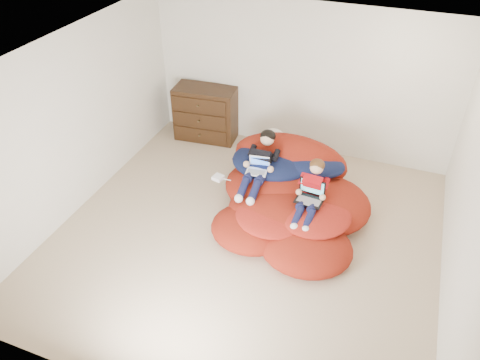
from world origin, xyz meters
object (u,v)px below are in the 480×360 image
Objects in this scene: beanbag_pile at (289,195)px; laptop_black at (310,194)px; older_boy at (260,161)px; laptop_white at (258,167)px; younger_boy at (312,190)px; dresser at (206,113)px.

laptop_black is (0.35, -0.26, 0.30)m from beanbag_pile.
older_boy is at bearing 155.13° from laptop_black.
laptop_white is 0.89m from laptop_black.
younger_boy is at bearing 90.00° from laptop_black.
laptop_black is (0.84, -0.28, -0.06)m from laptop_white.
younger_boy is (0.84, -0.35, -0.04)m from older_boy.
laptop_black is (2.32, -1.73, 0.08)m from dresser.
beanbag_pile is at bearing -15.22° from older_boy.
younger_boy is at bearing -22.62° from older_boy.
older_boy is 1.26× the size of younger_boy.
younger_boy is 0.06m from laptop_black.
laptop_black is (0.84, -0.39, -0.09)m from older_boy.
younger_boy reaches higher than laptop_white.
beanbag_pile is 6.39× the size of laptop_black.
laptop_black is (-0.00, -0.04, -0.05)m from younger_boy.
dresser is 0.98× the size of older_boy.
laptop_white is 0.83× the size of laptop_black.
laptop_white reaches higher than laptop_black.
younger_boy reaches higher than laptop_black.
dresser is 2.46m from beanbag_pile.
beanbag_pile is 2.70× the size of younger_boy.
older_boy is at bearing 164.78° from beanbag_pile.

